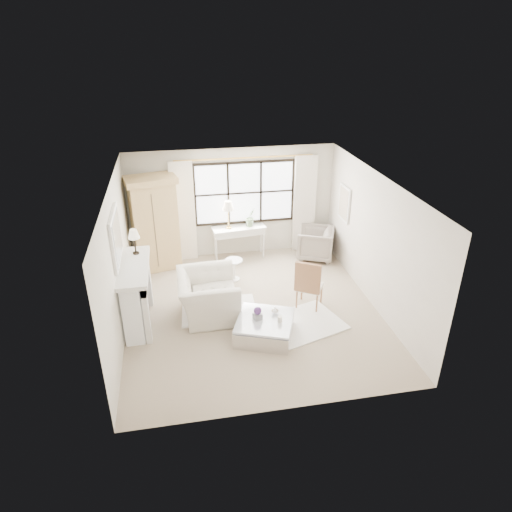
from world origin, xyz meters
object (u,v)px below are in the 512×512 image
at_px(club_armchair, 208,296).
at_px(coffee_table, 265,328).
at_px(console_table, 239,242).
at_px(armoire, 155,223).

xyz_separation_m(club_armchair, coffee_table, (0.96, -0.94, -0.25)).
relative_size(console_table, coffee_table, 1.04).
height_order(club_armchair, coffee_table, club_armchair).
relative_size(armoire, club_armchair, 1.69).
bearing_deg(coffee_table, armoire, 142.11).
xyz_separation_m(console_table, club_armchair, (-1.00, -2.48, 0.03)).
bearing_deg(coffee_table, club_armchair, 156.40).
bearing_deg(armoire, console_table, -7.03).
distance_m(console_table, club_armchair, 2.67).
xyz_separation_m(armoire, console_table, (1.99, 0.20, -0.74)).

